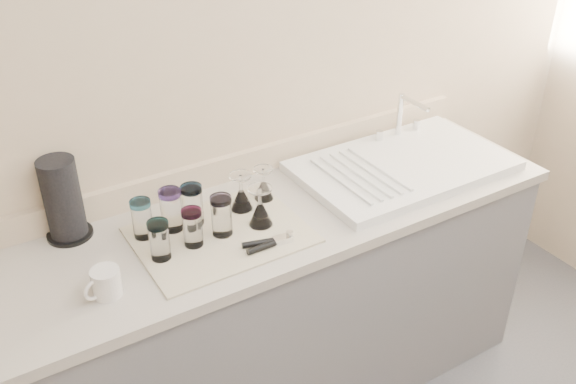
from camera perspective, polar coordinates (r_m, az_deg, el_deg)
counter_unit at (r=2.53m, az=-0.51°, el=-10.16°), size 2.06×0.62×0.90m
sink_unit at (r=2.53m, az=10.17°, el=2.40°), size 0.82×0.50×0.22m
dish_towel at (r=2.13m, az=-5.99°, el=-3.82°), size 0.55×0.42×0.01m
tumbler_teal at (r=2.12m, az=-12.85°, el=-2.31°), size 0.07×0.07×0.13m
tumbler_cyan at (r=2.14m, az=-10.34°, el=-1.55°), size 0.07×0.07×0.15m
tumbler_purple at (r=2.15m, az=-8.49°, el=-1.13°), size 0.07×0.07×0.14m
tumbler_magenta at (r=2.01m, az=-11.36°, el=-4.19°), size 0.07×0.07×0.13m
tumbler_blue at (r=2.05m, az=-8.48°, el=-3.11°), size 0.07×0.07×0.13m
tumbler_lavender at (r=2.09m, az=-5.93°, el=-2.07°), size 0.07×0.07×0.14m
goblet_back_left at (r=2.23m, az=-4.17°, el=-0.47°), size 0.08×0.08×0.14m
goblet_back_right at (r=2.28m, az=-2.18°, el=0.33°), size 0.07×0.07×0.12m
goblet_front_left at (r=2.14m, az=-2.47°, el=-1.79°), size 0.08×0.08×0.14m
can_opener at (r=2.06m, az=-1.71°, el=-4.55°), size 0.17×0.07×0.02m
white_mug at (r=1.93m, az=-15.91°, el=-7.79°), size 0.13×0.11×0.09m
paper_towel_roll at (r=2.17m, az=-19.38°, el=-0.68°), size 0.15×0.15×0.28m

